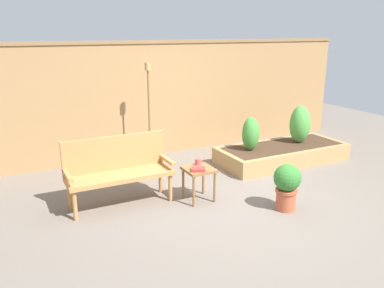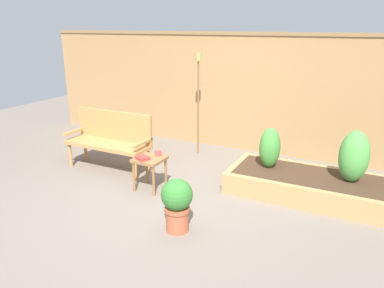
% 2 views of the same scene
% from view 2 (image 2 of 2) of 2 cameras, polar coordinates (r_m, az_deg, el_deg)
% --- Properties ---
extents(ground_plane, '(14.00, 14.00, 0.00)m').
position_cam_2_polar(ground_plane, '(5.04, -4.37, -8.89)').
color(ground_plane, '#70665B').
extents(fence_back, '(8.40, 0.14, 2.16)m').
position_cam_2_polar(fence_back, '(6.94, 6.68, 8.10)').
color(fence_back, '#A37A4C').
rests_on(fence_back, ground_plane).
extents(garden_bench, '(1.44, 0.48, 0.94)m').
position_cam_2_polar(garden_bench, '(6.13, -12.51, 1.20)').
color(garden_bench, '#B77F47').
rests_on(garden_bench, ground_plane).
extents(side_table, '(0.40, 0.40, 0.48)m').
position_cam_2_polar(side_table, '(5.27, -6.60, -3.01)').
color(side_table, olive).
rests_on(side_table, ground_plane).
extents(cup_on_table, '(0.12, 0.09, 0.09)m').
position_cam_2_polar(cup_on_table, '(5.30, -5.28, -1.38)').
color(cup_on_table, '#CC4C47').
rests_on(cup_on_table, side_table).
extents(book_on_table, '(0.23, 0.21, 0.04)m').
position_cam_2_polar(book_on_table, '(5.19, -7.69, -2.15)').
color(book_on_table, '#B2332D').
rests_on(book_on_table, side_table).
extents(potted_boxwood, '(0.36, 0.36, 0.64)m').
position_cam_2_polar(potted_boxwood, '(4.22, -2.34, -8.99)').
color(potted_boxwood, '#B75638').
rests_on(potted_boxwood, ground_plane).
extents(raised_planter_bed, '(2.40, 1.00, 0.30)m').
position_cam_2_polar(raised_planter_bed, '(5.38, 18.68, -6.28)').
color(raised_planter_bed, '#AD8451').
rests_on(raised_planter_bed, ground_plane).
extents(shrub_near_bench, '(0.30, 0.30, 0.59)m').
position_cam_2_polar(shrub_near_bench, '(5.38, 11.99, -0.58)').
color(shrub_near_bench, brown).
rests_on(shrub_near_bench, raised_planter_bed).
extents(shrub_far_corner, '(0.38, 0.38, 0.70)m').
position_cam_2_polar(shrub_far_corner, '(5.21, 23.86, -1.78)').
color(shrub_far_corner, brown).
rests_on(shrub_far_corner, raised_planter_bed).
extents(tiki_torch, '(0.10, 0.10, 1.82)m').
position_cam_2_polar(tiki_torch, '(6.52, 0.98, 8.83)').
color(tiki_torch, brown).
rests_on(tiki_torch, ground_plane).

